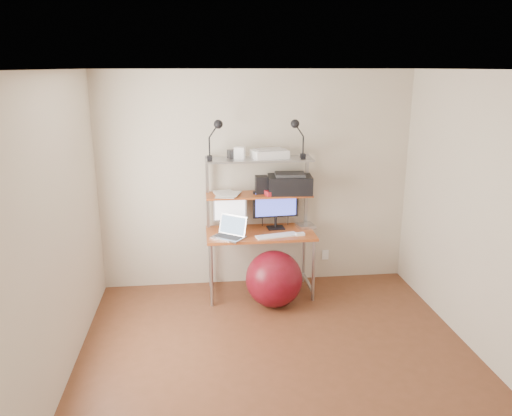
# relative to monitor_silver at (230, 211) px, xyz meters

# --- Properties ---
(room) EXTENTS (3.60, 3.60, 3.60)m
(room) POSITION_rel_monitor_silver_xyz_m (0.33, -1.56, 0.29)
(room) COLOR brown
(room) RESTS_ON ground
(computer_desk) EXTENTS (1.20, 0.60, 1.57)m
(computer_desk) POSITION_rel_monitor_silver_xyz_m (0.33, -0.06, -0.01)
(computer_desk) COLOR #B95924
(computer_desk) RESTS_ON ground
(desktop) EXTENTS (1.20, 0.60, 0.00)m
(desktop) POSITION_rel_monitor_silver_xyz_m (0.33, -0.12, -0.22)
(desktop) COLOR #B95924
(desktop) RESTS_ON computer_desk
(mid_shelf) EXTENTS (1.18, 0.34, 0.00)m
(mid_shelf) POSITION_rel_monitor_silver_xyz_m (0.33, 0.01, 0.19)
(mid_shelf) COLOR #B95924
(mid_shelf) RESTS_ON computer_desk
(top_shelf) EXTENTS (1.18, 0.34, 0.00)m
(top_shelf) POSITION_rel_monitor_silver_xyz_m (0.33, 0.01, 0.59)
(top_shelf) COLOR #A1A1A6
(top_shelf) RESTS_ON computer_desk
(floor) EXTENTS (3.60, 3.60, 0.00)m
(floor) POSITION_rel_monitor_silver_xyz_m (0.33, -1.56, -0.96)
(floor) COLOR brown
(floor) RESTS_ON ground
(wall_outlet) EXTENTS (0.08, 0.01, 0.12)m
(wall_outlet) POSITION_rel_monitor_silver_xyz_m (1.18, 0.22, -0.66)
(wall_outlet) COLOR white
(wall_outlet) RESTS_ON room
(monitor_silver) EXTENTS (0.38, 0.14, 0.42)m
(monitor_silver) POSITION_rel_monitor_silver_xyz_m (0.00, 0.00, 0.00)
(monitor_silver) COLOR #A9A9AE
(monitor_silver) RESTS_ON desktop
(monitor_black) EXTENTS (0.52, 0.16, 0.52)m
(monitor_black) POSITION_rel_monitor_silver_xyz_m (0.52, 0.01, 0.04)
(monitor_black) COLOR black
(monitor_black) RESTS_ON desktop
(laptop) EXTENTS (0.43, 0.41, 0.29)m
(laptop) POSITION_rel_monitor_silver_xyz_m (-0.01, -0.24, -0.17)
(laptop) COLOR #B4B3B7
(laptop) RESTS_ON desktop
(keyboard) EXTENTS (0.48, 0.23, 0.01)m
(keyboard) POSITION_rel_monitor_silver_xyz_m (0.49, -0.28, -0.22)
(keyboard) COLOR white
(keyboard) RESTS_ON desktop
(mouse) EXTENTS (0.10, 0.07, 0.03)m
(mouse) POSITION_rel_monitor_silver_xyz_m (0.75, -0.28, -0.21)
(mouse) COLOR white
(mouse) RESTS_ON desktop
(mac_mini) EXTENTS (0.22, 0.22, 0.04)m
(mac_mini) POSITION_rel_monitor_silver_xyz_m (0.87, -0.01, -0.20)
(mac_mini) COLOR #B4B3B7
(mac_mini) RESTS_ON desktop
(phone) EXTENTS (0.10, 0.15, 0.01)m
(phone) POSITION_rel_monitor_silver_xyz_m (0.35, -0.30, -0.22)
(phone) COLOR black
(phone) RESTS_ON desktop
(printer) EXTENTS (0.51, 0.37, 0.23)m
(printer) POSITION_rel_monitor_silver_xyz_m (0.68, -0.00, 0.30)
(printer) COLOR black
(printer) RESTS_ON mid_shelf
(nas_cube) EXTENTS (0.13, 0.13, 0.20)m
(nas_cube) POSITION_rel_monitor_silver_xyz_m (0.36, 0.03, 0.29)
(nas_cube) COLOR black
(nas_cube) RESTS_ON mid_shelf
(red_box) EXTENTS (0.21, 0.17, 0.05)m
(red_box) POSITION_rel_monitor_silver_xyz_m (0.49, -0.07, 0.21)
(red_box) COLOR #B31C26
(red_box) RESTS_ON mid_shelf
(scanner) EXTENTS (0.43, 0.33, 0.10)m
(scanner) POSITION_rel_monitor_silver_xyz_m (0.45, 0.03, 0.64)
(scanner) COLOR white
(scanner) RESTS_ON top_shelf
(box_white) EXTENTS (0.13, 0.12, 0.13)m
(box_white) POSITION_rel_monitor_silver_xyz_m (0.12, 0.01, 0.65)
(box_white) COLOR white
(box_white) RESTS_ON top_shelf
(box_grey) EXTENTS (0.11, 0.11, 0.09)m
(box_grey) POSITION_rel_monitor_silver_xyz_m (0.04, 0.06, 0.63)
(box_grey) COLOR #2C2C2E
(box_grey) RESTS_ON top_shelf
(clip_lamp_left) EXTENTS (0.17, 0.10, 0.44)m
(clip_lamp_left) POSITION_rel_monitor_silver_xyz_m (-0.13, -0.07, 0.91)
(clip_lamp_left) COLOR black
(clip_lamp_left) RESTS_ON top_shelf
(clip_lamp_right) EXTENTS (0.17, 0.10, 0.43)m
(clip_lamp_right) POSITION_rel_monitor_silver_xyz_m (0.73, -0.06, 0.90)
(clip_lamp_right) COLOR black
(clip_lamp_right) RESTS_ON top_shelf
(exercise_ball) EXTENTS (0.62, 0.62, 0.62)m
(exercise_ball) POSITION_rel_monitor_silver_xyz_m (0.44, -0.44, -0.65)
(exercise_ball) COLOR maroon
(exercise_ball) RESTS_ON floor
(paper_stack) EXTENTS (0.33, 0.41, 0.02)m
(paper_stack) POSITION_rel_monitor_silver_xyz_m (-0.04, 0.00, 0.20)
(paper_stack) COLOR white
(paper_stack) RESTS_ON mid_shelf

